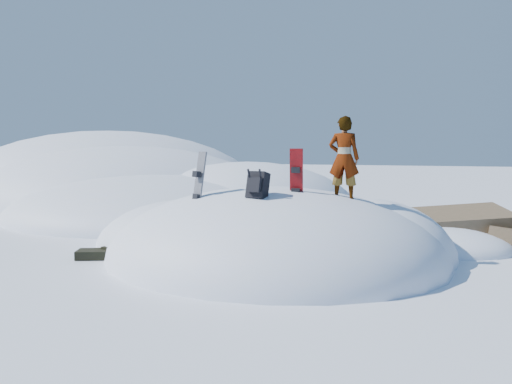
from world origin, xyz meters
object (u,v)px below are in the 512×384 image
(snowboard_dark, at_px, (198,188))
(person, at_px, (344,158))
(snowboard_red, at_px, (296,183))
(backpack, at_px, (257,185))

(snowboard_dark, bearing_deg, person, 51.06)
(snowboard_red, xyz_separation_m, backpack, (-0.54, -0.68, -0.01))
(person, bearing_deg, backpack, 33.82)
(snowboard_red, relative_size, person, 0.84)
(snowboard_dark, bearing_deg, backpack, 24.95)
(snowboard_red, xyz_separation_m, snowboard_dark, (-1.85, -0.50, -0.12))
(backpack, relative_size, person, 0.36)
(snowboard_red, bearing_deg, backpack, -135.71)
(snowboard_red, relative_size, snowboard_dark, 0.92)
(snowboard_dark, distance_m, backpack, 1.33)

